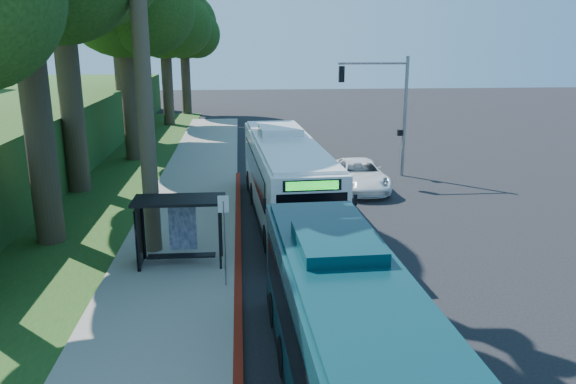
{
  "coord_description": "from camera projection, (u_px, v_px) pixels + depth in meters",
  "views": [
    {
      "loc": [
        -4.82,
        -22.07,
        7.94
      ],
      "look_at": [
        -2.83,
        1.0,
        1.6
      ],
      "focal_mm": 35.0,
      "sensor_mm": 36.0,
      "label": 1
    }
  ],
  "objects": [
    {
      "name": "ground",
      "position": [
        357.0,
        233.0,
        23.7
      ],
      "size": [
        140.0,
        140.0,
        0.0
      ],
      "primitive_type": "plane",
      "color": "black",
      "rests_on": "ground"
    },
    {
      "name": "sidewalk",
      "position": [
        182.0,
        237.0,
        23.08
      ],
      "size": [
        4.5,
        70.0,
        0.12
      ],
      "primitive_type": "cube",
      "color": "gray",
      "rests_on": "ground"
    },
    {
      "name": "red_curb",
      "position": [
        238.0,
        274.0,
        19.43
      ],
      "size": [
        0.25,
        30.0,
        0.13
      ],
      "primitive_type": "cube",
      "color": "maroon",
      "rests_on": "ground"
    },
    {
      "name": "grass_verge",
      "position": [
        74.0,
        206.0,
        27.42
      ],
      "size": [
        8.0,
        70.0,
        0.06
      ],
      "primitive_type": "cube",
      "color": "#234719",
      "rests_on": "ground"
    },
    {
      "name": "bus_shelter",
      "position": [
        173.0,
        218.0,
        19.88
      ],
      "size": [
        3.2,
        1.51,
        2.55
      ],
      "color": "black",
      "rests_on": "ground"
    },
    {
      "name": "stop_sign_pole",
      "position": [
        224.0,
        229.0,
        17.9
      ],
      "size": [
        0.35,
        0.06,
        3.17
      ],
      "color": "gray",
      "rests_on": "ground"
    },
    {
      "name": "traffic_signal_pole",
      "position": [
        388.0,
        102.0,
        32.46
      ],
      "size": [
        4.1,
        0.3,
        7.0
      ],
      "color": "gray",
      "rests_on": "ground"
    },
    {
      "name": "tree_4",
      "position": [
        165.0,
        18.0,
        50.93
      ],
      "size": [
        8.4,
        8.0,
        14.14
      ],
      "color": "#382B1E",
      "rests_on": "ground"
    },
    {
      "name": "tree_5",
      "position": [
        184.0,
        29.0,
        58.9
      ],
      "size": [
        7.35,
        7.0,
        12.86
      ],
      "color": "#382B1E",
      "rests_on": "ground"
    },
    {
      "name": "white_bus",
      "position": [
        285.0,
        177.0,
        25.41
      ],
      "size": [
        3.5,
        13.23,
        3.91
      ],
      "rotation": [
        0.0,
        0.0,
        0.05
      ],
      "color": "white",
      "rests_on": "ground"
    },
    {
      "name": "teal_bus",
      "position": [
        354.0,
        352.0,
        11.45
      ],
      "size": [
        3.03,
        12.19,
        3.61
      ],
      "rotation": [
        0.0,
        0.0,
        0.04
      ],
      "color": "#092D35",
      "rests_on": "ground"
    },
    {
      "name": "pickup",
      "position": [
        359.0,
        175.0,
        30.51
      ],
      "size": [
        2.61,
        5.66,
        1.57
      ],
      "primitive_type": "imported",
      "rotation": [
        0.0,
        0.0,
        0.0
      ],
      "color": "white",
      "rests_on": "ground"
    }
  ]
}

